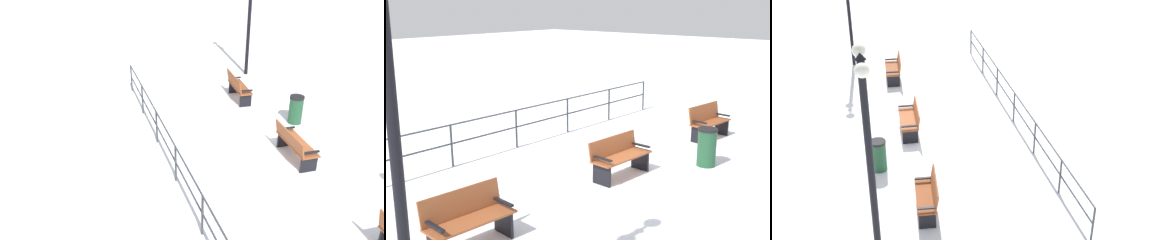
% 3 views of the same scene
% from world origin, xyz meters
% --- Properties ---
extents(ground_plane, '(80.00, 80.00, 0.00)m').
position_xyz_m(ground_plane, '(0.00, 0.00, 0.00)').
color(ground_plane, white).
rests_on(ground_plane, ground).
extents(bench_second, '(0.64, 1.55, 0.86)m').
position_xyz_m(bench_second, '(-0.09, 0.00, 0.46)').
color(bench_second, brown).
rests_on(bench_second, ground).
extents(bench_third, '(0.64, 1.46, 0.94)m').
position_xyz_m(bench_third, '(0.02, 4.03, 0.49)').
color(bench_third, brown).
rests_on(bench_third, ground).
extents(waterfront_railing, '(0.05, 11.97, 1.01)m').
position_xyz_m(waterfront_railing, '(-3.38, -0.00, 0.68)').
color(waterfront_railing, '#383D42').
rests_on(waterfront_railing, ground).
extents(trash_bin, '(0.45, 0.45, 0.90)m').
position_xyz_m(trash_bin, '(1.04, 1.87, 0.45)').
color(trash_bin, '#1E4C2D').
rests_on(trash_bin, ground).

